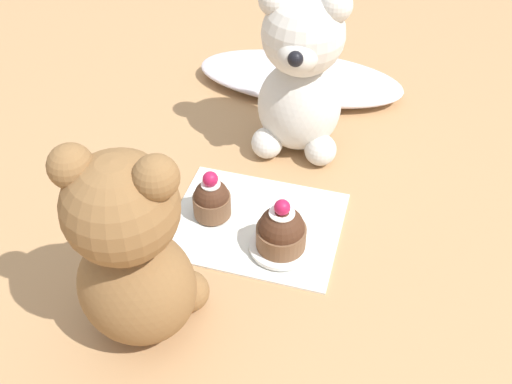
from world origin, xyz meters
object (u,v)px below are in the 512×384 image
(cupcake_near_cream_bear, at_px, (213,197))
(cupcake_near_tan_bear, at_px, (281,231))
(teddy_bear_cream, at_px, (301,76))
(teddy_bear_tan, at_px, (132,253))
(saucer_plate, at_px, (281,246))

(cupcake_near_cream_bear, distance_m, cupcake_near_tan_bear, 0.10)
(teddy_bear_cream, xyz_separation_m, cupcake_near_tan_bear, (0.03, -0.20, -0.08))
(teddy_bear_tan, xyz_separation_m, cupcake_near_cream_bear, (0.02, 0.18, -0.08))
(teddy_bear_cream, distance_m, saucer_plate, 0.23)
(teddy_bear_tan, bearing_deg, teddy_bear_cream, -108.58)
(saucer_plate, distance_m, cupcake_near_tan_bear, 0.03)
(teddy_bear_tan, bearing_deg, saucer_plate, -133.45)
(cupcake_near_cream_bear, xyz_separation_m, saucer_plate, (0.10, -0.04, -0.02))
(saucer_plate, xyz_separation_m, cupcake_near_tan_bear, (0.00, 0.00, 0.03))
(cupcake_near_cream_bear, bearing_deg, cupcake_near_tan_bear, -20.70)
(teddy_bear_cream, xyz_separation_m, cupcake_near_cream_bear, (-0.07, -0.17, -0.08))
(saucer_plate, relative_size, cupcake_near_tan_bear, 1.07)
(cupcake_near_tan_bear, bearing_deg, saucer_plate, 0.00)
(teddy_bear_cream, xyz_separation_m, teddy_bear_tan, (-0.08, -0.34, -0.00))
(cupcake_near_tan_bear, bearing_deg, teddy_bear_cream, 97.60)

